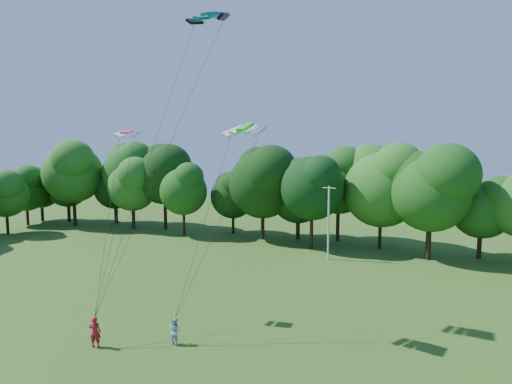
% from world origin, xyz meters
% --- Properties ---
extents(utility_pole, '(1.49, 0.58, 7.75)m').
position_xyz_m(utility_pole, '(3.11, 29.36, 4.00)').
color(utility_pole, beige).
rests_on(utility_pole, ground).
extents(kite_flyer_left, '(0.78, 0.67, 1.81)m').
position_xyz_m(kite_flyer_left, '(-4.83, 5.35, 0.90)').
color(kite_flyer_left, '#A91523').
rests_on(kite_flyer_left, ground).
extents(kite_flyer_right, '(0.84, 0.70, 1.56)m').
position_xyz_m(kite_flyer_right, '(-0.83, 7.51, 0.78)').
color(kite_flyer_right, '#A8C5E9').
rests_on(kite_flyer_right, ground).
extents(kite_teal, '(2.80, 1.34, 0.56)m').
position_xyz_m(kite_teal, '(-1.19, 12.49, 20.26)').
color(kite_teal, '#046B8A').
rests_on(kite_teal, ground).
extents(kite_green, '(2.77, 1.58, 0.60)m').
position_xyz_m(kite_green, '(2.25, 10.67, 12.72)').
color(kite_green, '#25DE21').
rests_on(kite_green, ground).
extents(kite_pink, '(1.80, 1.11, 0.31)m').
position_xyz_m(kite_pink, '(-6.30, 10.22, 12.58)').
color(kite_pink, '#F3438F').
rests_on(kite_pink, ground).
extents(tree_back_west, '(9.36, 9.36, 13.62)m').
position_xyz_m(tree_back_west, '(-28.84, 36.71, 8.51)').
color(tree_back_west, black).
rests_on(tree_back_west, ground).
extents(tree_back_center, '(8.15, 8.15, 11.86)m').
position_xyz_m(tree_back_center, '(0.19, 33.41, 7.41)').
color(tree_back_center, black).
rests_on(tree_back_center, ground).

